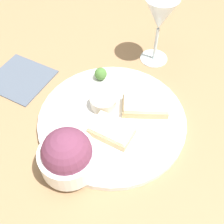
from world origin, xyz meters
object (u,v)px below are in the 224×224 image
(sauce_ramekin, at_px, (103,101))
(cheese_toast_near, at_px, (145,106))
(cheese_toast_far, at_px, (112,130))
(wine_glass, at_px, (160,17))
(napkin, at_px, (20,78))
(salad_bowl, at_px, (68,155))

(sauce_ramekin, bearing_deg, cheese_toast_near, -173.61)
(cheese_toast_far, xyz_separation_m, wine_glass, (-0.05, -0.27, 0.10))
(cheese_toast_far, height_order, napkin, cheese_toast_far)
(cheese_toast_far, relative_size, napkin, 0.58)
(cheese_toast_near, bearing_deg, cheese_toast_far, 54.45)
(salad_bowl, relative_size, cheese_toast_near, 1.02)
(salad_bowl, distance_m, sauce_ramekin, 0.16)
(salad_bowl, xyz_separation_m, sauce_ramekin, (-0.03, -0.16, -0.02))
(salad_bowl, bearing_deg, napkin, -46.28)
(sauce_ramekin, xyz_separation_m, napkin, (0.23, -0.05, -0.03))
(cheese_toast_near, xyz_separation_m, napkin, (0.32, -0.04, -0.02))
(sauce_ramekin, height_order, wine_glass, wine_glass)
(cheese_toast_far, relative_size, wine_glass, 0.57)
(napkin, bearing_deg, wine_glass, -154.87)
(cheese_toast_near, relative_size, napkin, 0.63)
(wine_glass, height_order, napkin, wine_glass)
(cheese_toast_near, xyz_separation_m, cheese_toast_far, (0.06, 0.08, -0.00))
(salad_bowl, height_order, napkin, salad_bowl)
(sauce_ramekin, height_order, cheese_toast_near, sauce_ramekin)
(cheese_toast_far, distance_m, wine_glass, 0.29)
(cheese_toast_near, xyz_separation_m, wine_glass, (0.00, -0.19, 0.10))
(cheese_toast_near, distance_m, cheese_toast_far, 0.10)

